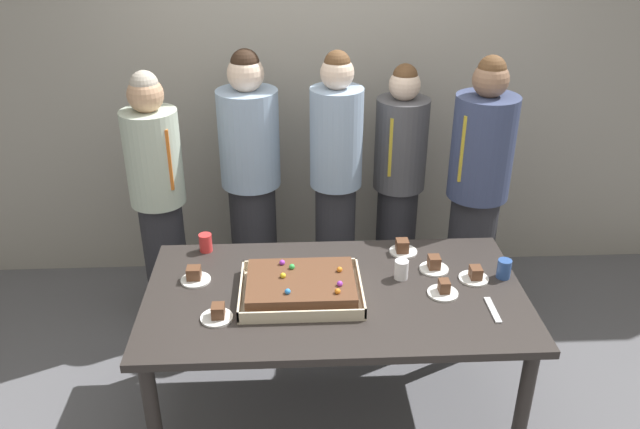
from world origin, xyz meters
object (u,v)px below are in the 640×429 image
object	(u,v)px
plated_slice_far_right	(443,290)
person_striped_tie_right	(399,183)
plated_slice_center_back	(195,276)
drink_cup_middle	(206,243)
person_serving_front	(251,180)
person_far_right_suit	(336,184)
cake_server_utensil	(493,310)
drink_cup_nearest	(504,269)
person_left_edge_reaching	(159,199)
plated_slice_near_left	(434,265)
plated_slice_center_front	(403,248)
drink_cup_far_end	(401,269)
party_table	(335,305)
plated_slice_far_left	(475,275)
sheet_cake	(301,287)
plated_slice_near_right	(217,314)
person_green_shirt_behind	(477,194)

from	to	relation	value
plated_slice_far_right	person_striped_tie_right	bearing A→B (deg)	91.76
plated_slice_far_right	plated_slice_center_back	distance (m)	1.23
drink_cup_middle	person_serving_front	xyz separation A→B (m)	(0.22, 0.68, 0.07)
drink_cup_middle	person_far_right_suit	size ratio (longest dim) A/B	0.06
cake_server_utensil	person_serving_front	xyz separation A→B (m)	(-1.18, 1.30, 0.11)
drink_cup_nearest	person_left_edge_reaching	size ratio (longest dim) A/B	0.06
cake_server_utensil	plated_slice_near_left	bearing A→B (deg)	118.31
plated_slice_center_front	cake_server_utensil	bearing A→B (deg)	-58.80
plated_slice_near_left	drink_cup_far_end	xyz separation A→B (m)	(-0.18, -0.07, 0.03)
party_table	plated_slice_far_left	distance (m)	0.72
person_striped_tie_right	person_serving_front	bearing A→B (deg)	-58.98
plated_slice_far_right	sheet_cake	bearing A→B (deg)	177.97
plated_slice_center_back	drink_cup_nearest	world-z (taller)	drink_cup_nearest
party_table	person_striped_tie_right	xyz separation A→B (m)	(0.49, 1.13, 0.15)
plated_slice_center_front	plated_slice_center_back	xyz separation A→B (m)	(-1.09, -0.22, -0.00)
sheet_cake	plated_slice_far_left	size ratio (longest dim) A/B	3.92
person_left_edge_reaching	drink_cup_far_end	bearing A→B (deg)	17.13
person_striped_tie_right	cake_server_utensil	bearing A→B (deg)	39.99
person_striped_tie_right	drink_cup_far_end	bearing A→B (deg)	21.59
plated_slice_far_right	drink_cup_far_end	xyz separation A→B (m)	(-0.18, 0.15, 0.03)
person_serving_front	plated_slice_far_left	bearing A→B (deg)	34.13
plated_slice_near_right	cake_server_utensil	bearing A→B (deg)	-0.04
drink_cup_nearest	person_striped_tie_right	xyz separation A→B (m)	(-0.37, 1.04, 0.02)
plated_slice_far_left	person_serving_front	distance (m)	1.56
plated_slice_near_right	drink_cup_nearest	size ratio (longest dim) A/B	1.50
drink_cup_middle	plated_slice_center_front	bearing A→B (deg)	-3.77
drink_cup_nearest	person_serving_front	bearing A→B (deg)	142.28
plated_slice_center_front	drink_cup_far_end	distance (m)	0.26
plated_slice_near_left	person_green_shirt_behind	distance (m)	0.75
person_green_shirt_behind	person_left_edge_reaching	size ratio (longest dim) A/B	1.05
plated_slice_far_right	person_left_edge_reaching	distance (m)	1.80
person_striped_tie_right	plated_slice_near_left	bearing A→B (deg)	31.99
drink_cup_middle	person_green_shirt_behind	world-z (taller)	person_green_shirt_behind
plated_slice_center_front	drink_cup_far_end	xyz separation A→B (m)	(-0.05, -0.25, 0.02)
plated_slice_far_left	person_green_shirt_behind	xyz separation A→B (m)	(0.20, 0.73, 0.10)
drink_cup_nearest	person_striped_tie_right	world-z (taller)	person_striped_tie_right
drink_cup_nearest	drink_cup_far_end	xyz separation A→B (m)	(-0.52, 0.02, 0.00)
person_striped_tie_right	person_left_edge_reaching	xyz separation A→B (m)	(-1.49, -0.22, 0.02)
party_table	person_serving_front	world-z (taller)	person_serving_front
person_green_shirt_behind	plated_slice_near_right	bearing A→B (deg)	-3.15
person_serving_front	person_green_shirt_behind	world-z (taller)	person_green_shirt_behind
party_table	drink_cup_nearest	xyz separation A→B (m)	(0.86, 0.09, 0.13)
plated_slice_center_front	plated_slice_center_back	distance (m)	1.11
sheet_cake	plated_slice_center_front	distance (m)	0.67
plated_slice_near_left	plated_slice_far_left	size ratio (longest dim) A/B	1.00
drink_cup_middle	cake_server_utensil	bearing A→B (deg)	-24.01
party_table	plated_slice_center_back	size ratio (longest dim) A/B	12.38
drink_cup_middle	cake_server_utensil	world-z (taller)	drink_cup_middle
sheet_cake	plated_slice_far_right	world-z (taller)	sheet_cake
sheet_cake	drink_cup_far_end	world-z (taller)	sheet_cake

